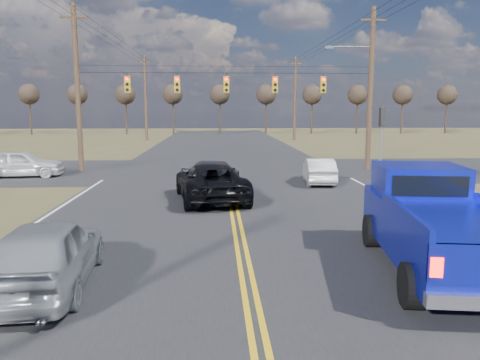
{
  "coord_description": "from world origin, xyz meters",
  "views": [
    {
      "loc": [
        -0.7,
        -11.21,
        3.87
      ],
      "look_at": [
        0.11,
        4.16,
        1.5
      ],
      "focal_mm": 35.0,
      "sensor_mm": 36.0,
      "label": 1
    }
  ],
  "objects_px": {
    "pickup_truck": "(434,223)",
    "silver_suv": "(47,254)",
    "dgrey_car_queue": "(213,176)",
    "cross_car_west": "(21,163)",
    "white_car_queue": "(319,171)",
    "black_suv": "(211,182)"
  },
  "relations": [
    {
      "from": "silver_suv",
      "to": "white_car_queue",
      "type": "distance_m",
      "value": 16.57
    },
    {
      "from": "dgrey_car_queue",
      "to": "cross_car_west",
      "type": "bearing_deg",
      "value": -16.09
    },
    {
      "from": "silver_suv",
      "to": "cross_car_west",
      "type": "height_order",
      "value": "silver_suv"
    },
    {
      "from": "dgrey_car_queue",
      "to": "cross_car_west",
      "type": "xyz_separation_m",
      "value": [
        -10.84,
        5.25,
        0.04
      ]
    },
    {
      "from": "silver_suv",
      "to": "dgrey_car_queue",
      "type": "relative_size",
      "value": 0.9
    },
    {
      "from": "pickup_truck",
      "to": "silver_suv",
      "type": "height_order",
      "value": "pickup_truck"
    },
    {
      "from": "white_car_queue",
      "to": "cross_car_west",
      "type": "xyz_separation_m",
      "value": [
        -16.34,
        3.04,
        0.12
      ]
    },
    {
      "from": "pickup_truck",
      "to": "silver_suv",
      "type": "bearing_deg",
      "value": -167.51
    },
    {
      "from": "silver_suv",
      "to": "dgrey_car_queue",
      "type": "xyz_separation_m",
      "value": [
        3.49,
        11.71,
        -0.04
      ]
    },
    {
      "from": "pickup_truck",
      "to": "black_suv",
      "type": "height_order",
      "value": "pickup_truck"
    },
    {
      "from": "silver_suv",
      "to": "dgrey_car_queue",
      "type": "bearing_deg",
      "value": -110.95
    },
    {
      "from": "black_suv",
      "to": "pickup_truck",
      "type": "bearing_deg",
      "value": 112.34
    },
    {
      "from": "pickup_truck",
      "to": "white_car_queue",
      "type": "bearing_deg",
      "value": 97.29
    },
    {
      "from": "silver_suv",
      "to": "black_suv",
      "type": "distance_m",
      "value": 10.18
    },
    {
      "from": "black_suv",
      "to": "white_car_queue",
      "type": "height_order",
      "value": "black_suv"
    },
    {
      "from": "silver_suv",
      "to": "cross_car_west",
      "type": "distance_m",
      "value": 18.48
    },
    {
      "from": "white_car_queue",
      "to": "cross_car_west",
      "type": "relative_size",
      "value": 0.88
    },
    {
      "from": "silver_suv",
      "to": "cross_car_west",
      "type": "relative_size",
      "value": 1.01
    },
    {
      "from": "pickup_truck",
      "to": "cross_car_west",
      "type": "xyz_separation_m",
      "value": [
        -16.17,
        16.27,
        -0.38
      ]
    },
    {
      "from": "pickup_truck",
      "to": "silver_suv",
      "type": "xyz_separation_m",
      "value": [
        -8.82,
        -0.69,
        -0.38
      ]
    },
    {
      "from": "silver_suv",
      "to": "white_car_queue",
      "type": "height_order",
      "value": "silver_suv"
    },
    {
      "from": "black_suv",
      "to": "dgrey_car_queue",
      "type": "relative_size",
      "value": 1.11
    }
  ]
}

